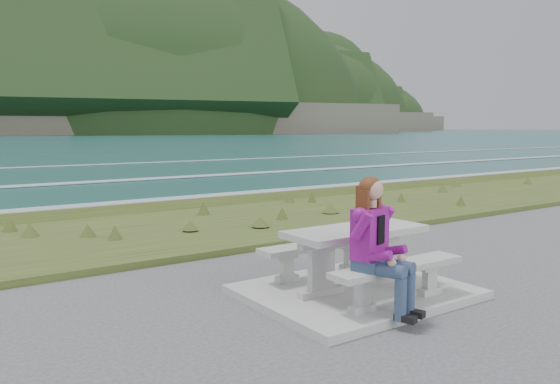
{
  "coord_description": "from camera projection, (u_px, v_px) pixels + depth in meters",
  "views": [
    {
      "loc": [
        -4.48,
        -4.87,
        2.07
      ],
      "look_at": [
        -0.3,
        1.2,
        1.2
      ],
      "focal_mm": 35.0,
      "sensor_mm": 36.0,
      "label": 1
    }
  ],
  "objects": [
    {
      "name": "bench_seaward",
      "position": [
        320.0,
        250.0,
        7.27
      ],
      "size": [
        1.8,
        0.35,
        0.45
      ],
      "color": "#ABACA6",
      "rests_on": "concrete_slab"
    },
    {
      "name": "ocean",
      "position": [
        17.0,
        203.0,
        27.48
      ],
      "size": [
        1600.0,
        1600.0,
        0.09
      ],
      "color": "#1F5659",
      "rests_on": "ground"
    },
    {
      "name": "headland_range",
      "position": [
        195.0,
        118.0,
        438.62
      ],
      "size": [
        729.83,
        363.95,
        192.21
      ],
      "color": "#645B4B",
      "rests_on": "ground"
    },
    {
      "name": "seated_woman",
      "position": [
        382.0,
        264.0,
        5.78
      ],
      "size": [
        0.6,
        0.81,
        1.46
      ],
      "rotation": [
        0.0,
        0.0,
        0.3
      ],
      "color": "navy",
      "rests_on": "concrete_slab"
    },
    {
      "name": "concrete_slab",
      "position": [
        355.0,
        292.0,
        6.74
      ],
      "size": [
        2.6,
        2.1,
        0.1
      ],
      "primitive_type": "cube",
      "color": "#ABACA6",
      "rests_on": "ground"
    },
    {
      "name": "picnic_table",
      "position": [
        356.0,
        241.0,
        6.67
      ],
      "size": [
        1.8,
        0.75,
        0.75
      ],
      "color": "#ABACA6",
      "rests_on": "concrete_slab"
    },
    {
      "name": "bench_landward",
      "position": [
        398.0,
        273.0,
        6.12
      ],
      "size": [
        1.8,
        0.35,
        0.45
      ],
      "color": "#ABACA6",
      "rests_on": "concrete_slab"
    },
    {
      "name": "shore_drop",
      "position": [
        134.0,
        213.0,
        13.21
      ],
      "size": [
        160.0,
        0.8,
        2.2
      ],
      "primitive_type": "cube",
      "color": "#645B4B",
      "rests_on": "ground"
    },
    {
      "name": "grass_verge",
      "position": [
        184.0,
        232.0,
        10.84
      ],
      "size": [
        160.0,
        4.5,
        0.22
      ],
      "primitive_type": "cube",
      "color": "#2C471A",
      "rests_on": "ground"
    }
  ]
}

